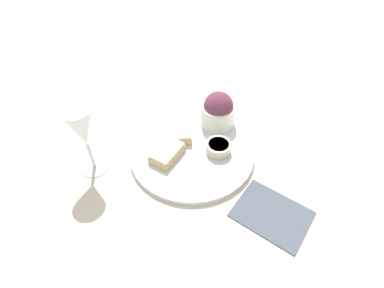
{
  "coord_description": "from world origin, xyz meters",
  "views": [
    {
      "loc": [
        -0.42,
        -0.29,
        0.55
      ],
      "look_at": [
        0.0,
        0.0,
        0.03
      ],
      "focal_mm": 28.0,
      "sensor_mm": 36.0,
      "label": 1
    }
  ],
  "objects_px": {
    "cheese_toast_far": "(181,132)",
    "fork": "(235,96)",
    "cheese_toast_near": "(167,153)",
    "salad_bowl": "(217,110)",
    "napkin": "(272,214)",
    "sauce_ramekin": "(218,147)",
    "wine_glass": "(82,130)"
  },
  "relations": [
    {
      "from": "salad_bowl",
      "to": "wine_glass",
      "type": "distance_m",
      "value": 0.34
    },
    {
      "from": "cheese_toast_far",
      "to": "fork",
      "type": "xyz_separation_m",
      "value": [
        0.24,
        -0.03,
        -0.02
      ]
    },
    {
      "from": "sauce_ramekin",
      "to": "wine_glass",
      "type": "xyz_separation_m",
      "value": [
        -0.2,
        0.22,
        0.09
      ]
    },
    {
      "from": "cheese_toast_near",
      "to": "napkin",
      "type": "distance_m",
      "value": 0.27
    },
    {
      "from": "wine_glass",
      "to": "fork",
      "type": "xyz_separation_m",
      "value": [
        0.43,
        -0.14,
        -0.12
      ]
    },
    {
      "from": "cheese_toast_far",
      "to": "fork",
      "type": "distance_m",
      "value": 0.24
    },
    {
      "from": "salad_bowl",
      "to": "napkin",
      "type": "distance_m",
      "value": 0.3
    },
    {
      "from": "cheese_toast_near",
      "to": "cheese_toast_far",
      "type": "relative_size",
      "value": 0.98
    },
    {
      "from": "salad_bowl",
      "to": "wine_glass",
      "type": "xyz_separation_m",
      "value": [
        -0.29,
        0.16,
        0.06
      ]
    },
    {
      "from": "sauce_ramekin",
      "to": "wine_glass",
      "type": "height_order",
      "value": "wine_glass"
    },
    {
      "from": "salad_bowl",
      "to": "sauce_ramekin",
      "type": "distance_m",
      "value": 0.11
    },
    {
      "from": "fork",
      "to": "wine_glass",
      "type": "bearing_deg",
      "value": 161.61
    },
    {
      "from": "sauce_ramekin",
      "to": "cheese_toast_near",
      "type": "distance_m",
      "value": 0.13
    },
    {
      "from": "cheese_toast_near",
      "to": "napkin",
      "type": "relative_size",
      "value": 0.56
    },
    {
      "from": "salad_bowl",
      "to": "fork",
      "type": "bearing_deg",
      "value": 8.21
    },
    {
      "from": "salad_bowl",
      "to": "fork",
      "type": "xyz_separation_m",
      "value": [
        0.15,
        0.02,
        -0.05
      ]
    },
    {
      "from": "cheese_toast_near",
      "to": "fork",
      "type": "distance_m",
      "value": 0.32
    },
    {
      "from": "sauce_ramekin",
      "to": "cheese_toast_far",
      "type": "height_order",
      "value": "same"
    },
    {
      "from": "sauce_ramekin",
      "to": "fork",
      "type": "relative_size",
      "value": 0.35
    },
    {
      "from": "cheese_toast_far",
      "to": "napkin",
      "type": "relative_size",
      "value": 0.58
    },
    {
      "from": "cheese_toast_near",
      "to": "sauce_ramekin",
      "type": "bearing_deg",
      "value": -47.54
    },
    {
      "from": "cheese_toast_near",
      "to": "cheese_toast_far",
      "type": "height_order",
      "value": "same"
    },
    {
      "from": "cheese_toast_near",
      "to": "fork",
      "type": "xyz_separation_m",
      "value": [
        0.32,
        -0.01,
        -0.02
      ]
    },
    {
      "from": "salad_bowl",
      "to": "cheese_toast_far",
      "type": "xyz_separation_m",
      "value": [
        -0.1,
        0.05,
        -0.03
      ]
    },
    {
      "from": "salad_bowl",
      "to": "napkin",
      "type": "xyz_separation_m",
      "value": [
        -0.17,
        -0.24,
        -0.05
      ]
    },
    {
      "from": "sauce_ramekin",
      "to": "cheese_toast_far",
      "type": "bearing_deg",
      "value": 93.97
    },
    {
      "from": "cheese_toast_far",
      "to": "wine_glass",
      "type": "bearing_deg",
      "value": 148.44
    },
    {
      "from": "wine_glass",
      "to": "fork",
      "type": "height_order",
      "value": "wine_glass"
    },
    {
      "from": "wine_glass",
      "to": "cheese_toast_near",
      "type": "bearing_deg",
      "value": -48.78
    },
    {
      "from": "cheese_toast_far",
      "to": "fork",
      "type": "bearing_deg",
      "value": -6.11
    },
    {
      "from": "wine_glass",
      "to": "napkin",
      "type": "xyz_separation_m",
      "value": [
        0.12,
        -0.4,
        -0.12
      ]
    },
    {
      "from": "napkin",
      "to": "sauce_ramekin",
      "type": "bearing_deg",
      "value": 65.71
    }
  ]
}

